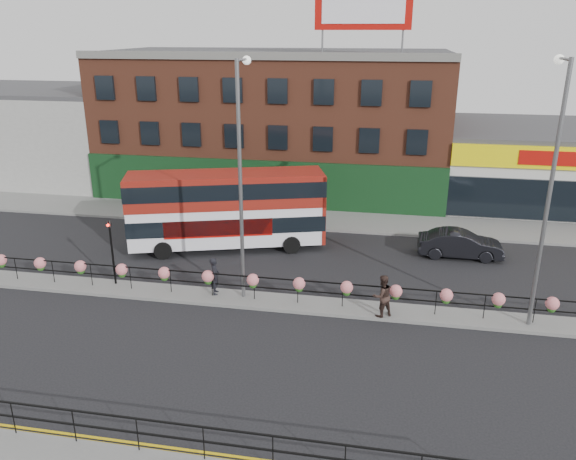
% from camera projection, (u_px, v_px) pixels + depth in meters
% --- Properties ---
extents(ground, '(120.00, 120.00, 0.00)m').
position_uv_depth(ground, '(276.00, 304.00, 25.44)').
color(ground, black).
rests_on(ground, ground).
extents(north_pavement, '(60.00, 4.00, 0.15)m').
position_uv_depth(north_pavement, '(313.00, 219.00, 36.53)').
color(north_pavement, slate).
rests_on(north_pavement, ground).
extents(median, '(60.00, 1.60, 0.15)m').
position_uv_depth(median, '(276.00, 302.00, 25.42)').
color(median, slate).
rests_on(median, ground).
extents(yellow_line_inner, '(60.00, 0.10, 0.01)m').
position_uv_depth(yellow_line_inner, '(209.00, 453.00, 16.46)').
color(yellow_line_inner, gold).
rests_on(yellow_line_inner, ground).
extents(yellow_line_outer, '(60.00, 0.10, 0.01)m').
position_uv_depth(yellow_line_outer, '(207.00, 457.00, 16.29)').
color(yellow_line_outer, gold).
rests_on(yellow_line_outer, ground).
extents(brick_building, '(25.00, 12.21, 10.30)m').
position_uv_depth(brick_building, '(277.00, 121.00, 42.88)').
color(brick_building, brown).
rests_on(brick_building, ground).
extents(supermarket, '(15.00, 12.25, 5.30)m').
position_uv_depth(supermarket, '(550.00, 164.00, 40.23)').
color(supermarket, silver).
rests_on(supermarket, ground).
extents(warehouse_west, '(15.50, 12.00, 7.30)m').
position_uv_depth(warehouse_west, '(40.00, 132.00, 46.89)').
color(warehouse_west, '#A0A09B').
rests_on(warehouse_west, ground).
extents(billboard, '(6.00, 0.29, 4.40)m').
position_uv_depth(billboard, '(363.00, 4.00, 34.45)').
color(billboard, '#AB0D07').
rests_on(billboard, brick_building).
extents(median_railing, '(30.04, 0.56, 1.23)m').
position_uv_depth(median_railing, '(276.00, 283.00, 25.09)').
color(median_railing, black).
rests_on(median_railing, median).
extents(south_railing, '(20.04, 0.05, 1.12)m').
position_uv_depth(south_railing, '(137.00, 427.00, 16.11)').
color(south_railing, black).
rests_on(south_railing, south_pavement).
extents(double_decker_bus, '(11.06, 5.65, 4.37)m').
position_uv_depth(double_decker_bus, '(227.00, 203.00, 31.07)').
color(double_decker_bus, white).
rests_on(double_decker_bus, ground).
extents(car, '(1.62, 4.50, 1.48)m').
position_uv_depth(car, '(460.00, 244.00, 30.46)').
color(car, black).
rests_on(car, ground).
extents(pedestrian_a, '(0.81, 0.67, 1.77)m').
position_uv_depth(pedestrian_a, '(215.00, 276.00, 25.82)').
color(pedestrian_a, black).
rests_on(pedestrian_a, median).
extents(pedestrian_b, '(1.56, 1.55, 1.88)m').
position_uv_depth(pedestrian_b, '(382.00, 296.00, 23.76)').
color(pedestrian_b, '#32221D').
rests_on(pedestrian_b, median).
extents(lamp_column_west, '(0.38, 1.85, 10.54)m').
position_uv_depth(lamp_column_west, '(241.00, 162.00, 23.97)').
color(lamp_column_west, slate).
rests_on(lamp_column_west, median).
extents(lamp_column_east, '(0.38, 1.88, 10.70)m').
position_uv_depth(lamp_column_east, '(551.00, 174.00, 21.51)').
color(lamp_column_east, slate).
rests_on(lamp_column_east, median).
extents(traffic_light_median, '(0.15, 0.28, 3.65)m').
position_uv_depth(traffic_light_median, '(111.00, 239.00, 26.35)').
color(traffic_light_median, black).
rests_on(traffic_light_median, median).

